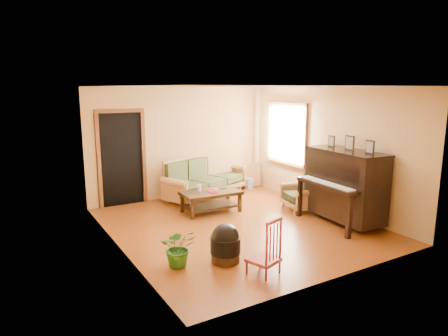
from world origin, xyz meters
TOP-DOWN VIEW (x-y plane):
  - floor at (0.00, 0.00)m, footprint 5.00×5.00m
  - doorway at (-1.45, 2.48)m, footprint 1.08×0.16m
  - window at (2.21, 1.30)m, footprint 0.12×1.36m
  - sofa at (0.45, 2.13)m, footprint 2.44×1.71m
  - coffee_table at (-0.03, 1.00)m, footprint 1.25×0.72m
  - armchair at (1.70, 0.17)m, footprint 0.90×0.93m
  - piano at (1.86, -0.89)m, footprint 1.05×1.67m
  - footstool at (-1.02, -1.26)m, footprint 0.46×0.46m
  - red_chair at (-0.77, -1.87)m, footprint 0.50×0.53m
  - leaning_frame at (1.94, 2.39)m, footprint 0.50×0.26m
  - ceramic_crock at (1.76, 2.22)m, footprint 0.24×0.24m
  - potted_plant at (-1.69, -1.06)m, footprint 0.66×0.63m
  - book at (-0.12, 0.94)m, footprint 0.19×0.24m
  - candle at (-0.23, 1.14)m, footprint 0.10×0.10m
  - glass_jar at (0.06, 0.95)m, footprint 0.11×0.11m
  - remote at (0.30, 1.06)m, footprint 0.15×0.05m

SIDE VIEW (x-z plane):
  - floor at x=0.00m, z-range 0.00..0.00m
  - ceramic_crock at x=1.76m, z-range 0.00..0.27m
  - footstool at x=-1.02m, z-range 0.00..0.44m
  - coffee_table at x=-0.03m, z-range 0.00..0.45m
  - potted_plant at x=-1.69m, z-range 0.00..0.59m
  - leaning_frame at x=1.94m, z-range 0.00..0.65m
  - armchair at x=1.70m, z-range 0.00..0.78m
  - red_chair at x=-0.77m, z-range 0.00..0.83m
  - remote at x=0.30m, z-range 0.45..0.46m
  - book at x=-0.12m, z-range 0.45..0.47m
  - glass_jar at x=0.06m, z-range 0.45..0.50m
  - sofa at x=0.45m, z-range 0.00..0.97m
  - candle at x=-0.23m, z-range 0.45..0.58m
  - piano at x=1.86m, z-range 0.00..1.42m
  - doorway at x=-1.45m, z-range 0.00..2.05m
  - window at x=2.21m, z-range 0.77..2.23m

